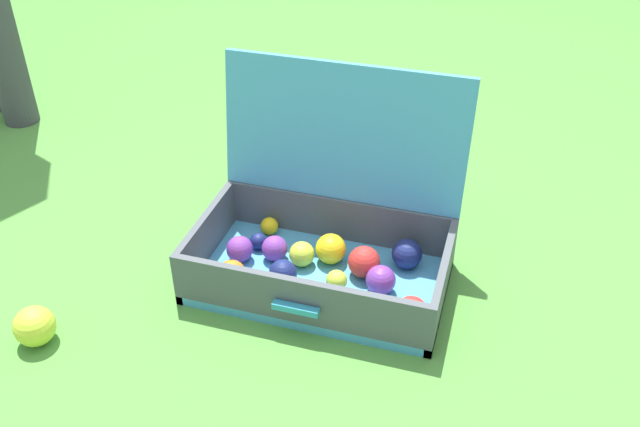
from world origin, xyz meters
TOP-DOWN VIEW (x-y plane):
  - ground_plane at (0.00, 0.00)m, footprint 16.00×16.00m
  - open_suitcase at (-0.01, 0.06)m, footprint 0.63×0.44m
  - stray_ball_on_grass at (-0.58, -0.37)m, footprint 0.09×0.09m

SIDE VIEW (x-z plane):
  - ground_plane at x=0.00m, z-range 0.00..0.00m
  - stray_ball_on_grass at x=-0.58m, z-range 0.00..0.09m
  - open_suitcase at x=-0.01m, z-range -0.14..0.36m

